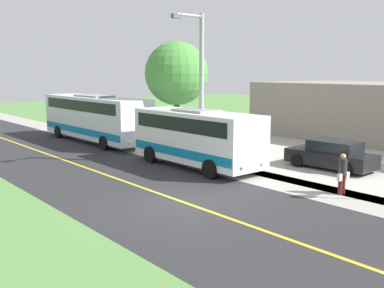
{
  "coord_description": "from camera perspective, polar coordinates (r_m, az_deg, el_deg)",
  "views": [
    {
      "loc": [
        10.14,
        12.51,
        4.85
      ],
      "look_at": [
        -3.5,
        -3.8,
        1.4
      ],
      "focal_mm": 41.8,
      "sensor_mm": 36.0,
      "label": 1
    }
  ],
  "objects": [
    {
      "name": "tree_curbside",
      "position": [
        28.52,
        -1.99,
        8.96
      ],
      "size": [
        4.01,
        4.01,
        6.75
      ],
      "color": "#4C3826",
      "rests_on": "ground"
    },
    {
      "name": "street_light_pole",
      "position": [
        22.94,
        0.98,
        7.75
      ],
      "size": [
        1.97,
        0.24,
        7.71
      ],
      "color": "#9E9EA3",
      "rests_on": "ground"
    },
    {
      "name": "shuttle_bus_front",
      "position": [
        22.79,
        0.53,
        1.1
      ],
      "size": [
        2.64,
        7.85,
        2.97
      ],
      "color": "white",
      "rests_on": "ground"
    },
    {
      "name": "ground_plane",
      "position": [
        16.82,
        -0.85,
        -7.55
      ],
      "size": [
        120.0,
        120.0,
        0.0
      ],
      "primitive_type": "plane",
      "color": "#548442"
    },
    {
      "name": "sidewalk",
      "position": [
        20.38,
        10.61,
        -4.7
      ],
      "size": [
        2.4,
        100.0,
        0.01
      ],
      "primitive_type": "cube",
      "color": "#9E9991",
      "rests_on": "ground"
    },
    {
      "name": "road_centre_line",
      "position": [
        16.81,
        -0.85,
        -7.52
      ],
      "size": [
        0.16,
        100.0,
        0.0
      ],
      "primitive_type": "cube",
      "color": "gold",
      "rests_on": "ground"
    },
    {
      "name": "pedestrian_with_bags",
      "position": [
        18.75,
        18.64,
        -3.49
      ],
      "size": [
        0.72,
        0.34,
        1.65
      ],
      "color": "#4C1919",
      "rests_on": "ground"
    },
    {
      "name": "transit_bus_rear",
      "position": [
        31.83,
        -12.32,
        3.48
      ],
      "size": [
        2.69,
        11.21,
        3.25
      ],
      "color": "silver",
      "rests_on": "ground"
    },
    {
      "name": "parked_car_near",
      "position": [
        23.56,
        17.38,
        -1.38
      ],
      "size": [
        2.15,
        4.47,
        1.45
      ],
      "color": "black",
      "rests_on": "ground"
    },
    {
      "name": "road_surface",
      "position": [
        16.81,
        -0.85,
        -7.53
      ],
      "size": [
        8.0,
        100.0,
        0.01
      ],
      "primitive_type": "cube",
      "color": "#28282B",
      "rests_on": "ground"
    }
  ]
}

